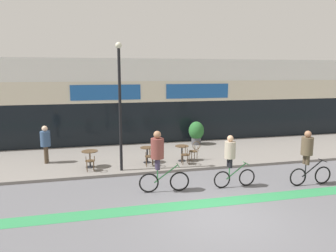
{
  "coord_description": "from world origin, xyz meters",
  "views": [
    {
      "loc": [
        -3.69,
        -8.51,
        4.26
      ],
      "look_at": [
        -0.32,
        5.17,
        1.91
      ],
      "focal_mm": 35.0,
      "sensor_mm": 36.0,
      "label": 1
    }
  ],
  "objects_px": {
    "cafe_chair_0_near": "(90,159)",
    "cyclist_0": "(159,157)",
    "cafe_chair_2_side": "(195,149)",
    "cafe_chair_2_near": "(186,153)",
    "cyclist_1": "(308,154)",
    "planter_pot": "(196,132)",
    "cyclist_2": "(231,158)",
    "bistro_table_2": "(182,150)",
    "cafe_chair_1_near": "(150,155)",
    "bistro_table_1": "(147,152)",
    "bistro_table_0": "(90,156)",
    "lamp_post": "(120,98)",
    "pedestrian_near_end": "(45,141)"
  },
  "relations": [
    {
      "from": "cafe_chair_0_near",
      "to": "cyclist_0",
      "type": "xyz_separation_m",
      "value": [
        2.36,
        -2.71,
        0.66
      ]
    },
    {
      "from": "cyclist_0",
      "to": "cafe_chair_2_side",
      "type": "bearing_deg",
      "value": 59.25
    },
    {
      "from": "cafe_chair_2_near",
      "to": "cyclist_0",
      "type": "relative_size",
      "value": 0.4
    },
    {
      "from": "cafe_chair_0_near",
      "to": "cyclist_1",
      "type": "xyz_separation_m",
      "value": [
        7.93,
        -3.35,
        0.57
      ]
    },
    {
      "from": "cafe_chair_2_side",
      "to": "cyclist_0",
      "type": "distance_m",
      "value": 4.22
    },
    {
      "from": "planter_pot",
      "to": "cyclist_2",
      "type": "bearing_deg",
      "value": -97.9
    },
    {
      "from": "bistro_table_2",
      "to": "cafe_chair_1_near",
      "type": "bearing_deg",
      "value": -162.21
    },
    {
      "from": "cafe_chair_2_side",
      "to": "cyclist_2",
      "type": "distance_m",
      "value": 3.57
    },
    {
      "from": "cafe_chair_1_near",
      "to": "cyclist_2",
      "type": "distance_m",
      "value": 3.93
    },
    {
      "from": "bistro_table_1",
      "to": "cyclist_0",
      "type": "relative_size",
      "value": 0.32
    },
    {
      "from": "bistro_table_0",
      "to": "cyclist_1",
      "type": "xyz_separation_m",
      "value": [
        7.93,
        -3.97,
        0.57
      ]
    },
    {
      "from": "bistro_table_1",
      "to": "cyclist_1",
      "type": "bearing_deg",
      "value": -37.31
    },
    {
      "from": "bistro_table_1",
      "to": "planter_pot",
      "type": "distance_m",
      "value": 4.64
    },
    {
      "from": "planter_pot",
      "to": "bistro_table_1",
      "type": "bearing_deg",
      "value": -137.63
    },
    {
      "from": "cafe_chair_2_near",
      "to": "lamp_post",
      "type": "height_order",
      "value": "lamp_post"
    },
    {
      "from": "bistro_table_1",
      "to": "cafe_chair_2_near",
      "type": "relative_size",
      "value": 0.8
    },
    {
      "from": "cafe_chair_1_near",
      "to": "cyclist_1",
      "type": "distance_m",
      "value": 6.43
    },
    {
      "from": "cafe_chair_2_near",
      "to": "pedestrian_near_end",
      "type": "relative_size",
      "value": 0.52
    },
    {
      "from": "cafe_chair_2_near",
      "to": "cafe_chair_2_side",
      "type": "relative_size",
      "value": 1.0
    },
    {
      "from": "cafe_chair_1_near",
      "to": "planter_pot",
      "type": "distance_m",
      "value": 5.09
    },
    {
      "from": "cyclist_1",
      "to": "cyclist_2",
      "type": "xyz_separation_m",
      "value": [
        -2.88,
        0.48,
        -0.08
      ]
    },
    {
      "from": "cafe_chair_2_near",
      "to": "lamp_post",
      "type": "distance_m",
      "value": 3.86
    },
    {
      "from": "bistro_table_2",
      "to": "cyclist_1",
      "type": "distance_m",
      "value": 5.51
    },
    {
      "from": "bistro_table_1",
      "to": "planter_pot",
      "type": "height_order",
      "value": "planter_pot"
    },
    {
      "from": "cafe_chair_2_side",
      "to": "pedestrian_near_end",
      "type": "relative_size",
      "value": 0.52
    },
    {
      "from": "bistro_table_2",
      "to": "planter_pot",
      "type": "distance_m",
      "value": 3.7
    },
    {
      "from": "bistro_table_1",
      "to": "bistro_table_2",
      "type": "distance_m",
      "value": 1.63
    },
    {
      "from": "cafe_chair_1_near",
      "to": "cafe_chair_2_side",
      "type": "height_order",
      "value": "same"
    },
    {
      "from": "cyclist_1",
      "to": "pedestrian_near_end",
      "type": "xyz_separation_m",
      "value": [
        -9.87,
        5.16,
        -0.06
      ]
    },
    {
      "from": "bistro_table_1",
      "to": "bistro_table_2",
      "type": "bearing_deg",
      "value": -3.54
    },
    {
      "from": "bistro_table_1",
      "to": "cyclist_2",
      "type": "distance_m",
      "value": 4.42
    },
    {
      "from": "lamp_post",
      "to": "cafe_chair_2_near",
      "type": "bearing_deg",
      "value": 3.41
    },
    {
      "from": "cafe_chair_2_side",
      "to": "lamp_post",
      "type": "relative_size",
      "value": 0.17
    },
    {
      "from": "cafe_chair_2_side",
      "to": "lamp_post",
      "type": "bearing_deg",
      "value": 5.68
    },
    {
      "from": "bistro_table_0",
      "to": "planter_pot",
      "type": "relative_size",
      "value": 0.55
    },
    {
      "from": "cafe_chair_2_near",
      "to": "cyclist_1",
      "type": "distance_m",
      "value": 5.07
    },
    {
      "from": "bistro_table_1",
      "to": "cyclist_1",
      "type": "xyz_separation_m",
      "value": [
        5.37,
        -4.1,
        0.58
      ]
    },
    {
      "from": "cyclist_0",
      "to": "cyclist_1",
      "type": "relative_size",
      "value": 1.06
    },
    {
      "from": "bistro_table_2",
      "to": "bistro_table_0",
      "type": "bearing_deg",
      "value": -179.71
    },
    {
      "from": "bistro_table_0",
      "to": "bistro_table_2",
      "type": "height_order",
      "value": "bistro_table_0"
    },
    {
      "from": "bistro_table_0",
      "to": "cafe_chair_2_near",
      "type": "relative_size",
      "value": 0.81
    },
    {
      "from": "bistro_table_1",
      "to": "lamp_post",
      "type": "height_order",
      "value": "lamp_post"
    },
    {
      "from": "cyclist_1",
      "to": "pedestrian_near_end",
      "type": "relative_size",
      "value": 1.22
    },
    {
      "from": "pedestrian_near_end",
      "to": "cyclist_2",
      "type": "bearing_deg",
      "value": -27.13
    },
    {
      "from": "cafe_chair_1_near",
      "to": "cyclist_2",
      "type": "bearing_deg",
      "value": -135.4
    },
    {
      "from": "bistro_table_0",
      "to": "cyclist_2",
      "type": "relative_size",
      "value": 0.37
    },
    {
      "from": "bistro_table_1",
      "to": "cafe_chair_2_near",
      "type": "xyz_separation_m",
      "value": [
        1.62,
        -0.73,
        0.01
      ]
    },
    {
      "from": "cafe_chair_1_near",
      "to": "cafe_chair_2_side",
      "type": "relative_size",
      "value": 1.0
    },
    {
      "from": "cafe_chair_2_near",
      "to": "lamp_post",
      "type": "xyz_separation_m",
      "value": [
        -2.9,
        -0.17,
        2.54
      ]
    },
    {
      "from": "bistro_table_1",
      "to": "cafe_chair_2_side",
      "type": "distance_m",
      "value": 2.26
    }
  ]
}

